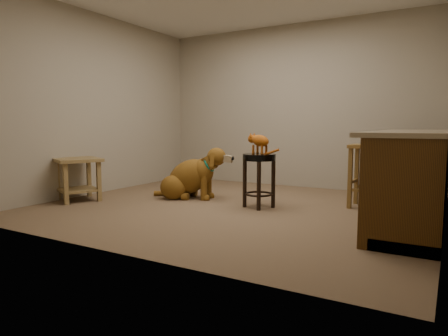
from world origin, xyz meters
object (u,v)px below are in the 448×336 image
Objects in this scene: tabby_kitten at (259,141)px; golden_retriever at (190,178)px; padded_stool at (259,170)px; side_table at (78,173)px; wood_stool at (368,175)px.

golden_retriever is at bearing -164.43° from tabby_kitten.
tabby_kitten is (-0.01, 0.00, 0.34)m from padded_stool.
golden_retriever reaches higher than padded_stool.
tabby_kitten is (1.07, -0.10, 0.53)m from golden_retriever.
side_table is 1.62× the size of tabby_kitten.
padded_stool reaches higher than side_table.
padded_stool is 0.56× the size of golden_retriever.
wood_stool reaches higher than golden_retriever.
golden_retriever is 2.62× the size of tabby_kitten.
padded_stool is 0.85× the size of wood_stool.
wood_stool is at bearing 29.79° from padded_stool.
tabby_kitten is (2.26, 0.80, 0.43)m from side_table.
tabby_kitten is at bearing -18.36° from golden_retriever.
golden_retriever is at bearing -166.05° from wood_stool.
wood_stool is 0.66× the size of golden_retriever.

